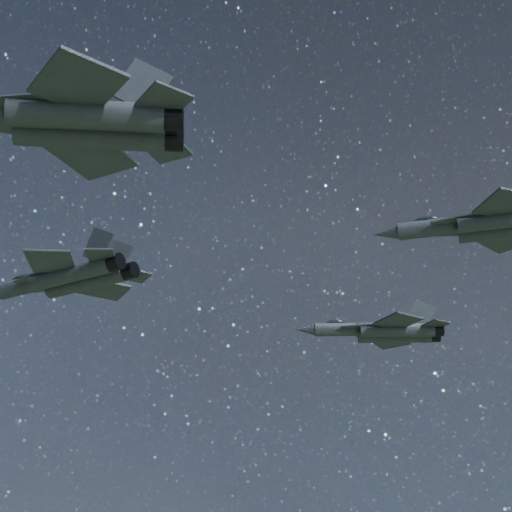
% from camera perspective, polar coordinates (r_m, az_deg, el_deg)
% --- Properties ---
extents(jet_lead, '(19.43, 13.39, 4.88)m').
position_cam_1_polar(jet_lead, '(77.70, -13.57, -1.53)').
color(jet_lead, '#2B3236').
extents(jet_left, '(16.75, 11.29, 4.22)m').
position_cam_1_polar(jet_left, '(86.85, 9.25, -5.41)').
color(jet_left, '#2B3236').
extents(jet_right, '(19.39, 12.80, 4.96)m').
position_cam_1_polar(jet_right, '(50.35, -13.82, 9.61)').
color(jet_right, '#2B3236').
extents(jet_slot, '(17.43, 12.36, 4.43)m').
position_cam_1_polar(jet_slot, '(70.22, 16.71, 2.29)').
color(jet_slot, '#2B3236').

